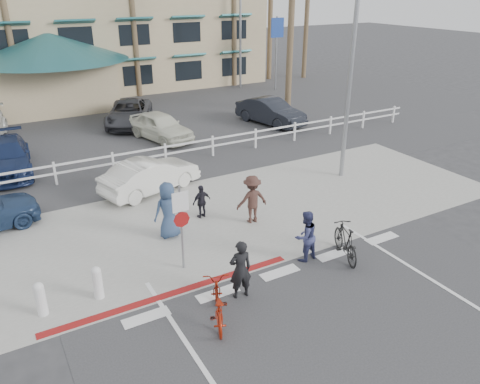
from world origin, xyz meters
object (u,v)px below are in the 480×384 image
bike_black (346,242)px  car_white_sedan (150,175)px  sign_post (181,224)px  bike_red (218,303)px

bike_black → car_white_sedan: (-3.38, 7.64, 0.12)m
sign_post → car_white_sedan: 5.93m
bike_red → sign_post: bearing=-71.0°
bike_black → car_white_sedan: 8.35m
bike_black → car_white_sedan: bearing=-45.6°
sign_post → bike_red: sign_post is taller
bike_red → bike_black: bearing=-148.6°
sign_post → bike_red: bearing=-94.1°
bike_red → car_white_sedan: 8.42m
sign_post → bike_black: 4.93m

